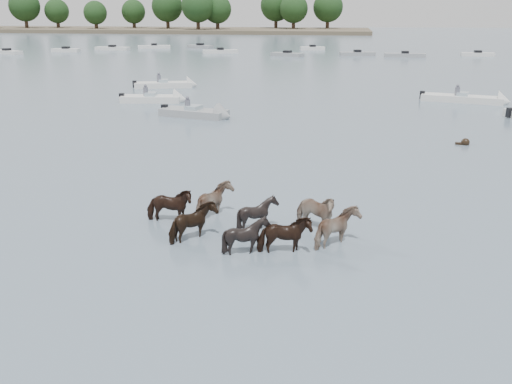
# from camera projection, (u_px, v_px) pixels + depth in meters

# --- Properties ---
(ground) EXTENTS (400.00, 400.00, 0.00)m
(ground) POSITION_uv_depth(u_px,v_px,m) (231.00, 248.00, 16.69)
(ground) COLOR #4A5C6B
(ground) RESTS_ON ground
(shoreline) EXTENTS (160.00, 30.00, 1.00)m
(shoreline) POSITION_uv_depth(u_px,v_px,m) (97.00, 30.00, 167.40)
(shoreline) COLOR #4C4233
(shoreline) RESTS_ON ground
(pony_herd) EXTENTS (7.12, 4.13, 1.37)m
(pony_herd) POSITION_uv_depth(u_px,v_px,m) (251.00, 220.00, 17.55)
(pony_herd) COLOR black
(pony_herd) RESTS_ON ground
(swimming_pony) EXTENTS (0.72, 0.44, 0.44)m
(swimming_pony) POSITION_uv_depth(u_px,v_px,m) (464.00, 143.00, 29.28)
(swimming_pony) COLOR black
(swimming_pony) RESTS_ON ground
(motorboat_a) EXTENTS (5.16, 2.21, 1.92)m
(motorboat_a) POSITION_uv_depth(u_px,v_px,m) (161.00, 99.00, 42.45)
(motorboat_a) COLOR silver
(motorboat_a) RESTS_ON ground
(motorboat_b) EXTENTS (5.17, 2.80, 1.92)m
(motorboat_b) POSITION_uv_depth(u_px,v_px,m) (204.00, 114.00, 36.51)
(motorboat_b) COLOR gray
(motorboat_b) RESTS_ON ground
(motorboat_c) EXTENTS (6.53, 3.23, 1.92)m
(motorboat_c) POSITION_uv_depth(u_px,v_px,m) (473.00, 100.00, 42.23)
(motorboat_c) COLOR silver
(motorboat_c) RESTS_ON ground
(motorboat_f) EXTENTS (5.73, 3.07, 1.92)m
(motorboat_f) POSITION_uv_depth(u_px,v_px,m) (172.00, 85.00, 50.25)
(motorboat_f) COLOR silver
(motorboat_f) RESTS_ON ground
(distant_flotilla) EXTENTS (104.59, 22.99, 0.93)m
(distant_flotilla) POSITION_uv_depth(u_px,v_px,m) (317.00, 52.00, 86.41)
(distant_flotilla) COLOR silver
(distant_flotilla) RESTS_ON ground
(treeline) EXTENTS (147.13, 22.67, 11.94)m
(treeline) POSITION_uv_depth(u_px,v_px,m) (115.00, 8.00, 164.86)
(treeline) COLOR #382619
(treeline) RESTS_ON ground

